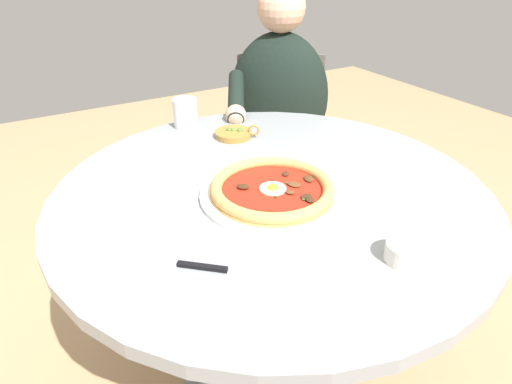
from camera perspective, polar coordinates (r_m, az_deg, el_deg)
The scene contains 10 objects.
ground_plane at distance 1.54m, azimuth 1.50°, elevation -23.75°, with size 6.00×6.00×0.02m, color tan.
dining_table at distance 1.11m, azimuth 1.91°, elevation -5.60°, with size 1.06×1.06×0.73m.
pizza_on_plate at distance 0.99m, azimuth 2.19°, elevation 0.30°, with size 0.34×0.34×0.04m.
water_glass at distance 1.39m, azimuth -9.46°, elevation 10.21°, with size 0.08×0.08×0.09m.
steak_knife at distance 0.80m, azimuth -9.56°, elevation -9.64°, with size 0.16×0.18×0.01m.
ramekin_capers at distance 0.84m, azimuth 19.52°, elevation -7.55°, with size 0.08×0.08×0.04m.
olive_pan at distance 1.31m, azimuth -2.99°, elevation 7.85°, with size 0.11×0.12×0.04m.
fork_utensil at distance 0.98m, azimuth -18.60°, elevation -2.71°, with size 0.14×0.11×0.00m.
diner_person at distance 1.80m, azimuth 2.85°, elevation 6.31°, with size 0.43×0.55×1.13m.
cafe_chair_diner at distance 1.93m, azimuth 3.03°, elevation 8.04°, with size 0.59×0.59×0.82m.
Camera 1 is at (-0.76, 0.48, 1.24)m, focal length 29.73 mm.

